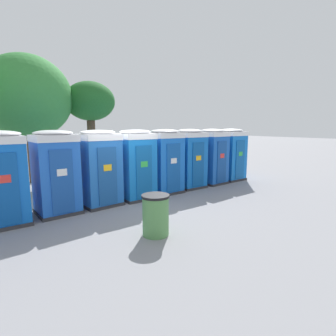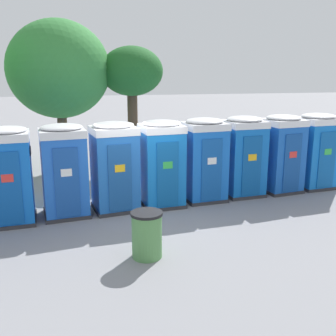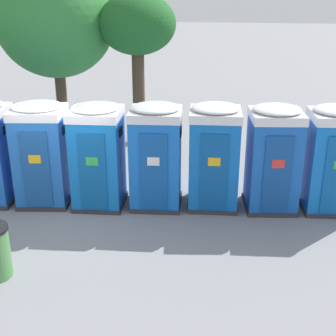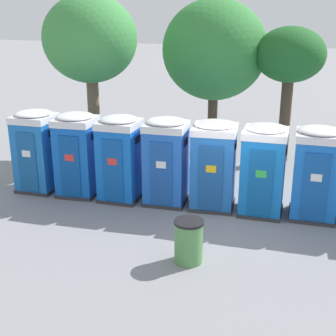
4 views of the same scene
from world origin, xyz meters
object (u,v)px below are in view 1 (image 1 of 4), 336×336
(portapotty_6, at_px, (165,161))
(trash_can, at_px, (156,215))
(portapotty_3, at_px, (56,172))
(portapotty_5, at_px, (136,164))
(street_tree_0, at_px, (27,97))
(portapotty_8, at_px, (212,156))
(portapotty_9, at_px, (231,154))
(portapotty_7, at_px, (189,158))
(street_tree_2, at_px, (90,103))
(portapotty_2, at_px, (2,178))
(portapotty_4, at_px, (99,168))

(portapotty_6, relative_size, trash_can, 2.51)
(portapotty_3, height_order, portapotty_5, same)
(portapotty_5, distance_m, street_tree_0, 6.54)
(portapotty_8, xyz_separation_m, portapotty_9, (1.38, 0.14, -0.00))
(portapotty_5, distance_m, trash_can, 3.53)
(portapotty_7, xyz_separation_m, street_tree_2, (-2.78, 4.66, 2.54))
(portapotty_2, distance_m, street_tree_0, 6.39)
(portapotty_3, height_order, portapotty_7, same)
(street_tree_0, height_order, street_tree_2, street_tree_0)
(portapotty_3, relative_size, portapotty_9, 1.00)
(portapotty_5, xyz_separation_m, portapotty_8, (4.13, 0.44, 0.00))
(portapotty_8, bearing_deg, portapotty_9, 5.73)
(portapotty_3, distance_m, portapotty_4, 1.39)
(portapotty_7, relative_size, trash_can, 2.51)
(portapotty_8, bearing_deg, trash_can, -144.69)
(portapotty_5, bearing_deg, trash_can, -108.54)
(portapotty_3, bearing_deg, portapotty_5, 3.89)
(portapotty_5, xyz_separation_m, portapotty_9, (5.51, 0.58, -0.00))
(portapotty_5, relative_size, trash_can, 2.51)
(portapotty_6, relative_size, street_tree_2, 0.52)
(street_tree_0, bearing_deg, portapotty_4, -74.75)
(portapotty_2, distance_m, portapotty_9, 9.70)
(portapotty_4, xyz_separation_m, portapotty_5, (1.39, 0.06, 0.00))
(portapotty_2, distance_m, portapotty_7, 6.93)
(portapotty_8, bearing_deg, portapotty_7, -177.30)
(portapotty_4, bearing_deg, trash_can, -84.80)
(street_tree_2, bearing_deg, portapotty_2, -127.06)
(street_tree_0, xyz_separation_m, trash_can, (1.74, -8.51, -3.46))
(portapotty_3, bearing_deg, portapotty_4, 5.45)
(portapotty_6, xyz_separation_m, portapotty_9, (4.14, 0.38, 0.00))
(portapotty_4, xyz_separation_m, street_tree_0, (-1.45, 5.31, 2.68))
(portapotty_3, distance_m, portapotty_9, 8.31)
(portapotty_7, bearing_deg, portapotty_4, -174.04)
(portapotty_4, height_order, street_tree_0, street_tree_0)
(portapotty_5, bearing_deg, portapotty_7, 7.78)
(portapotty_7, distance_m, street_tree_0, 7.88)
(portapotty_3, relative_size, trash_can, 2.51)
(portapotty_3, distance_m, portapotty_6, 4.16)
(portapotty_3, height_order, portapotty_8, same)
(portapotty_2, xyz_separation_m, portapotty_8, (8.27, 0.84, -0.00))
(portapotty_7, relative_size, street_tree_2, 0.52)
(portapotty_5, bearing_deg, portapotty_2, -174.46)
(portapotty_2, xyz_separation_m, portapotty_3, (1.37, 0.21, -0.00))
(trash_can, bearing_deg, portapotty_5, 71.46)
(portapotty_4, bearing_deg, portapotty_8, 5.15)
(portapotty_5, bearing_deg, portapotty_8, 6.08)
(portapotty_6, height_order, street_tree_0, street_tree_0)
(portapotty_5, bearing_deg, portapotty_6, 8.28)
(portapotty_6, bearing_deg, portapotty_9, 5.24)
(portapotty_5, bearing_deg, street_tree_2, 90.39)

